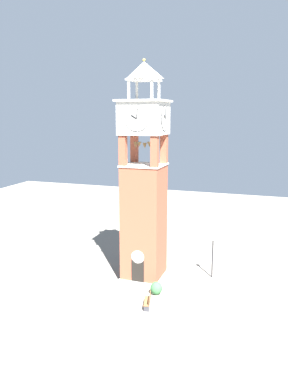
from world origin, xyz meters
TOP-DOWN VIEW (x-y plane):
  - ground at (0.00, 0.00)m, footprint 80.00×80.00m
  - clock_tower at (0.00, -0.00)m, footprint 3.83×3.83m
  - park_bench at (1.96, -4.83)m, footprint 0.81×1.66m
  - lamp_post at (5.63, 2.15)m, footprint 0.36×0.36m
  - trash_bin at (0.48, 4.29)m, footprint 0.52×0.52m
  - shrub_near_entry at (0.06, 3.48)m, footprint 0.75×0.75m
  - shrub_left_of_tower at (1.93, -2.65)m, footprint 0.95×0.95m

SIDE VIEW (x-z plane):
  - ground at x=0.00m, z-range 0.00..0.00m
  - trash_bin at x=0.48m, z-range 0.00..0.80m
  - shrub_near_entry at x=0.06m, z-range 0.00..0.82m
  - park_bench at x=1.96m, z-range 0.01..0.96m
  - shrub_left_of_tower at x=1.93m, z-range 0.00..1.04m
  - lamp_post at x=5.63m, z-range 0.73..4.45m
  - clock_tower at x=0.00m, z-range -1.51..17.00m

